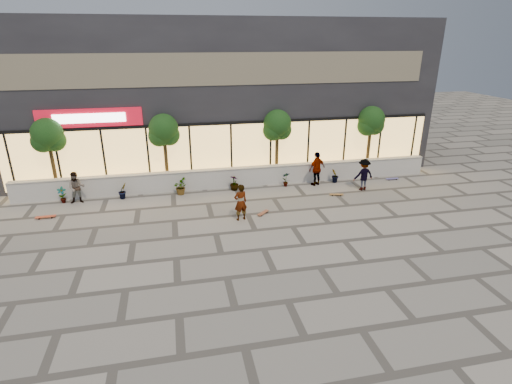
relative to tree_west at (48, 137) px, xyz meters
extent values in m
plane|color=#9D9688|center=(9.00, -7.70, -2.99)|extent=(80.00, 80.00, 0.00)
cube|color=silver|center=(9.00, -0.70, -2.49)|extent=(22.00, 0.35, 1.00)
cube|color=#B2AFA8|center=(9.00, -0.70, -1.97)|extent=(22.00, 0.42, 0.04)
cube|color=#25242A|center=(9.00, 4.80, 1.26)|extent=(24.00, 9.00, 8.50)
cube|color=#E6B35C|center=(9.00, 0.28, -1.29)|extent=(23.04, 0.05, 3.00)
cube|color=black|center=(9.00, 0.25, 0.26)|extent=(23.04, 0.08, 0.15)
cube|color=red|center=(2.00, 0.23, 0.81)|extent=(5.00, 0.10, 0.90)
cube|color=white|center=(2.00, 0.16, 0.81)|extent=(3.40, 0.06, 0.45)
cube|color=brown|center=(9.00, 0.28, 3.01)|extent=(21.60, 0.05, 1.60)
imported|color=#123B13|center=(0.50, -1.25, -2.58)|extent=(0.43, 0.29, 0.81)
imported|color=#123B13|center=(3.30, -1.25, -2.58)|extent=(0.57, 0.57, 0.81)
imported|color=#123B13|center=(6.10, -1.25, -2.58)|extent=(0.68, 0.77, 0.81)
imported|color=#123B13|center=(8.90, -1.25, -2.58)|extent=(0.64, 0.64, 0.81)
imported|color=#123B13|center=(11.70, -1.25, -2.58)|extent=(0.46, 0.35, 0.81)
imported|color=#123B13|center=(14.50, -1.25, -2.58)|extent=(0.55, 0.57, 0.81)
cylinder|color=#433218|center=(0.00, 0.00, -1.37)|extent=(0.18, 0.18, 3.24)
sphere|color=#123B13|center=(0.00, 0.00, 0.18)|extent=(1.50, 1.50, 1.50)
sphere|color=#123B13|center=(-0.25, -0.05, -0.18)|extent=(1.10, 1.10, 1.10)
sphere|color=#123B13|center=(0.25, 0.05, -0.18)|extent=(1.10, 1.10, 1.10)
cylinder|color=#433218|center=(5.50, 0.00, -1.37)|extent=(0.18, 0.18, 3.24)
sphere|color=#123B13|center=(5.50, 0.00, 0.18)|extent=(1.50, 1.50, 1.50)
sphere|color=#123B13|center=(5.25, -0.05, -0.18)|extent=(1.10, 1.10, 1.10)
sphere|color=#123B13|center=(5.75, 0.05, -0.18)|extent=(1.10, 1.10, 1.10)
cylinder|color=#433218|center=(11.50, 0.00, -1.37)|extent=(0.18, 0.18, 3.24)
sphere|color=#123B13|center=(11.50, 0.00, 0.18)|extent=(1.50, 1.50, 1.50)
sphere|color=#123B13|center=(11.25, -0.05, -0.18)|extent=(1.10, 1.10, 1.10)
sphere|color=#123B13|center=(11.75, 0.05, -0.18)|extent=(1.10, 1.10, 1.10)
cylinder|color=#433218|center=(17.00, 0.00, -1.37)|extent=(0.18, 0.18, 3.24)
sphere|color=#123B13|center=(17.00, 0.00, 0.18)|extent=(1.50, 1.50, 1.50)
sphere|color=#123B13|center=(16.75, -0.05, -0.18)|extent=(1.10, 1.10, 1.10)
sphere|color=#123B13|center=(17.25, 0.05, -0.18)|extent=(1.10, 1.10, 1.10)
imported|color=silver|center=(8.60, -4.91, -2.16)|extent=(0.68, 0.54, 1.65)
imported|color=tan|center=(1.24, -1.40, -2.20)|extent=(0.79, 0.63, 1.57)
imported|color=white|center=(13.37, -1.40, -2.06)|extent=(1.18, 0.85, 1.85)
imported|color=#9F411C|center=(15.50, -2.59, -2.14)|extent=(1.14, 0.72, 1.68)
cube|color=brown|center=(9.69, -4.56, -2.91)|extent=(0.66, 0.64, 0.02)
cylinder|color=black|center=(9.81, -4.35, -2.96)|extent=(0.06, 0.06, 0.05)
cylinder|color=black|center=(9.90, -4.45, -2.96)|extent=(0.06, 0.06, 0.05)
cylinder|color=black|center=(9.48, -4.66, -2.96)|extent=(0.06, 0.06, 0.05)
cylinder|color=black|center=(9.57, -4.76, -2.96)|extent=(0.06, 0.06, 0.05)
cube|color=#B83F22|center=(0.15, -2.99, -2.89)|extent=(0.85, 0.26, 0.02)
cylinder|color=black|center=(0.40, -2.91, -2.96)|extent=(0.06, 0.04, 0.06)
cylinder|color=black|center=(0.41, -3.06, -2.96)|extent=(0.06, 0.04, 0.06)
cylinder|color=black|center=(-0.12, -2.93, -2.96)|extent=(0.06, 0.04, 0.06)
cylinder|color=black|center=(-0.11, -3.08, -2.96)|extent=(0.06, 0.04, 0.06)
cube|color=olive|center=(13.84, -3.11, -2.91)|extent=(0.72, 0.33, 0.02)
cylinder|color=black|center=(14.07, -3.10, -2.96)|extent=(0.05, 0.04, 0.05)
cylinder|color=black|center=(14.04, -3.22, -2.96)|extent=(0.05, 0.04, 0.05)
cylinder|color=black|center=(13.65, -3.00, -2.96)|extent=(0.05, 0.04, 0.05)
cylinder|color=black|center=(13.62, -3.12, -2.96)|extent=(0.05, 0.04, 0.05)
cube|color=#5A559C|center=(17.86, -1.50, -2.91)|extent=(0.74, 0.21, 0.02)
cylinder|color=black|center=(18.09, -1.44, -2.96)|extent=(0.05, 0.03, 0.05)
cylinder|color=black|center=(18.09, -1.57, -2.96)|extent=(0.05, 0.03, 0.05)
cylinder|color=black|center=(17.64, -1.43, -2.96)|extent=(0.05, 0.03, 0.05)
cylinder|color=black|center=(17.63, -1.56, -2.96)|extent=(0.05, 0.03, 0.05)
camera|label=1|loc=(5.95, -20.65, 4.52)|focal=28.00mm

